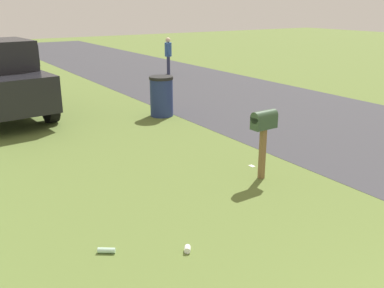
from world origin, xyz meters
TOP-DOWN VIEW (x-y plane):
  - road_asphalt at (6.00, -5.32)m, footprint 60.00×6.02m
  - mailbox at (5.31, -1.31)m, footprint 0.23×0.48m
  - trash_bin at (10.20, -1.99)m, footprint 0.66×0.66m
  - pedestrian at (16.46, -5.80)m, footprint 0.44×0.35m
  - litter_cup_midfield_a at (4.00, 1.08)m, footprint 0.13×0.12m
  - litter_bottle_midfield_b at (4.53, 1.95)m, footprint 0.18×0.22m
  - litter_wrapper_by_mailbox at (5.86, -1.56)m, footprint 0.12×0.08m

SIDE VIEW (x-z plane):
  - road_asphalt at x=6.00m, z-range 0.00..0.01m
  - litter_wrapper_by_mailbox at x=5.86m, z-range 0.00..0.01m
  - litter_bottle_midfield_b at x=4.53m, z-range 0.00..0.07m
  - litter_cup_midfield_a at x=4.00m, z-range 0.00..0.08m
  - trash_bin at x=10.20m, z-range 0.00..1.10m
  - pedestrian at x=16.46m, z-range 0.12..1.70m
  - mailbox at x=5.31m, z-range 0.37..1.61m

